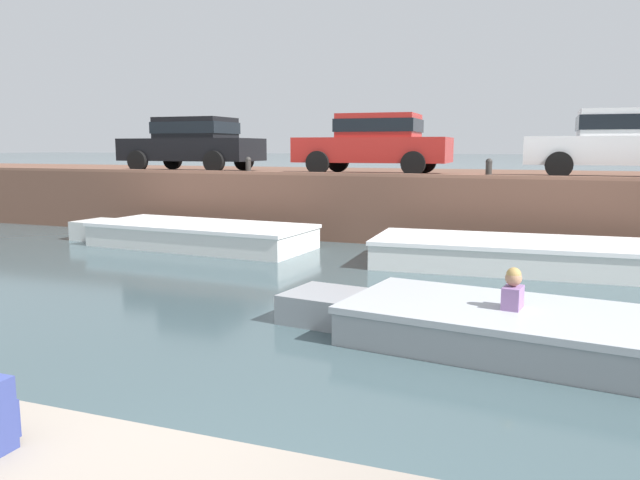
# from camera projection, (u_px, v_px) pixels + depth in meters

# --- Properties ---
(ground_plane) EXTENTS (400.00, 400.00, 0.00)m
(ground_plane) POSITION_uv_depth(u_px,v_px,m) (409.00, 315.00, 8.71)
(ground_plane) COLOR #3D5156
(far_quay_wall) EXTENTS (60.00, 6.00, 1.62)m
(far_quay_wall) POSITION_uv_depth(u_px,v_px,m) (484.00, 203.00, 16.86)
(far_quay_wall) COLOR brown
(far_quay_wall) RESTS_ON ground
(far_wall_coping) EXTENTS (60.00, 0.24, 0.08)m
(far_wall_coping) POSITION_uv_depth(u_px,v_px,m) (471.00, 176.00, 14.07)
(far_wall_coping) COLOR brown
(far_wall_coping) RESTS_ON far_quay_wall
(boat_moored_west_white) EXTENTS (6.32, 2.46, 0.55)m
(boat_moored_west_white) POSITION_uv_depth(u_px,v_px,m) (192.00, 235.00, 14.68)
(boat_moored_west_white) COLOR white
(boat_moored_west_white) RESTS_ON ground
(boat_moored_central_white) EXTENTS (6.57, 2.46, 0.55)m
(boat_moored_central_white) POSITION_uv_depth(u_px,v_px,m) (532.00, 255.00, 11.91)
(boat_moored_central_white) COLOR white
(boat_moored_central_white) RESTS_ON ground
(motorboat_passing) EXTENTS (6.63, 2.63, 0.96)m
(motorboat_passing) POSITION_uv_depth(u_px,v_px,m) (561.00, 335.00, 6.99)
(motorboat_passing) COLOR #93999E
(motorboat_passing) RESTS_ON ground
(car_leftmost_black) EXTENTS (4.05, 1.97, 1.54)m
(car_leftmost_black) POSITION_uv_depth(u_px,v_px,m) (193.00, 142.00, 18.20)
(car_leftmost_black) COLOR black
(car_leftmost_black) RESTS_ON far_quay_wall
(car_left_inner_red) EXTENTS (4.03, 2.08, 1.54)m
(car_left_inner_red) POSITION_uv_depth(u_px,v_px,m) (375.00, 141.00, 16.25)
(car_left_inner_red) COLOR #B2231E
(car_left_inner_red) RESTS_ON far_quay_wall
(car_centre_white) EXTENTS (4.12, 2.10, 1.54)m
(car_centre_white) POSITION_uv_depth(u_px,v_px,m) (621.00, 140.00, 14.20)
(car_centre_white) COLOR white
(car_centre_white) RESTS_ON far_quay_wall
(mooring_bollard_west) EXTENTS (0.15, 0.15, 0.45)m
(mooring_bollard_west) POSITION_uv_depth(u_px,v_px,m) (248.00, 165.00, 16.17)
(mooring_bollard_west) COLOR #2D2B28
(mooring_bollard_west) RESTS_ON far_quay_wall
(mooring_bollard_mid) EXTENTS (0.15, 0.15, 0.45)m
(mooring_bollard_mid) POSITION_uv_depth(u_px,v_px,m) (489.00, 168.00, 14.03)
(mooring_bollard_mid) COLOR #2D2B28
(mooring_bollard_mid) RESTS_ON far_quay_wall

